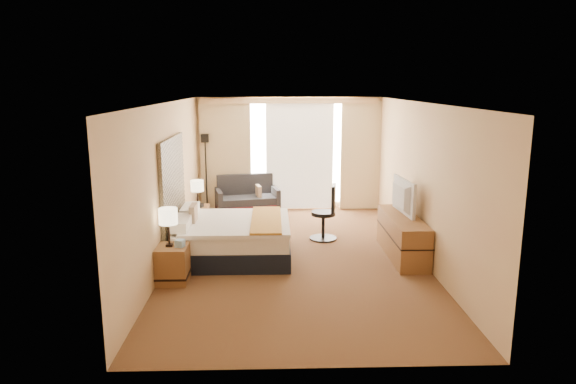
{
  "coord_description": "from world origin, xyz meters",
  "views": [
    {
      "loc": [
        -0.39,
        -8.32,
        2.9
      ],
      "look_at": [
        -0.11,
        0.4,
        1.05
      ],
      "focal_mm": 32.0,
      "sensor_mm": 36.0,
      "label": 1
    }
  ],
  "objects_px": {
    "bed": "(233,238)",
    "television": "(398,196)",
    "nightstand_right": "(197,220)",
    "media_dresser": "(403,236)",
    "loveseat": "(247,201)",
    "floor_lamp": "(206,157)",
    "desk_chair": "(326,215)",
    "lamp_left": "(168,217)",
    "nightstand_left": "(173,264)",
    "lamp_right": "(197,186)"
  },
  "relations": [
    {
      "from": "nightstand_left",
      "to": "television",
      "type": "xyz_separation_m",
      "value": [
        3.65,
        1.29,
        0.73
      ]
    },
    {
      "from": "lamp_right",
      "to": "nightstand_left",
      "type": "bearing_deg",
      "value": -90.73
    },
    {
      "from": "bed",
      "to": "television",
      "type": "xyz_separation_m",
      "value": [
        2.84,
        0.2,
        0.66
      ]
    },
    {
      "from": "floor_lamp",
      "to": "lamp_right",
      "type": "height_order",
      "value": "floor_lamp"
    },
    {
      "from": "nightstand_right",
      "to": "television",
      "type": "xyz_separation_m",
      "value": [
        3.65,
        -1.21,
        0.73
      ]
    },
    {
      "from": "nightstand_right",
      "to": "bed",
      "type": "distance_m",
      "value": 1.63
    },
    {
      "from": "floor_lamp",
      "to": "desk_chair",
      "type": "bearing_deg",
      "value": -42.2
    },
    {
      "from": "floor_lamp",
      "to": "bed",
      "type": "bearing_deg",
      "value": -75.57
    },
    {
      "from": "lamp_left",
      "to": "nightstand_left",
      "type": "bearing_deg",
      "value": -3.12
    },
    {
      "from": "desk_chair",
      "to": "television",
      "type": "height_order",
      "value": "television"
    },
    {
      "from": "bed",
      "to": "lamp_right",
      "type": "relative_size",
      "value": 3.62
    },
    {
      "from": "loveseat",
      "to": "floor_lamp",
      "type": "height_order",
      "value": "floor_lamp"
    },
    {
      "from": "floor_lamp",
      "to": "lamp_left",
      "type": "xyz_separation_m",
      "value": [
        -0.01,
        -4.35,
        -0.27
      ]
    },
    {
      "from": "media_dresser",
      "to": "television",
      "type": "height_order",
      "value": "television"
    },
    {
      "from": "nightstand_right",
      "to": "floor_lamp",
      "type": "distance_m",
      "value": 2.1
    },
    {
      "from": "nightstand_left",
      "to": "media_dresser",
      "type": "distance_m",
      "value": 3.85
    },
    {
      "from": "nightstand_left",
      "to": "bed",
      "type": "relative_size",
      "value": 0.29
    },
    {
      "from": "bed",
      "to": "floor_lamp",
      "type": "relative_size",
      "value": 1.06
    },
    {
      "from": "desk_chair",
      "to": "lamp_right",
      "type": "height_order",
      "value": "lamp_right"
    },
    {
      "from": "media_dresser",
      "to": "lamp_right",
      "type": "relative_size",
      "value": 3.44
    },
    {
      "from": "nightstand_left",
      "to": "desk_chair",
      "type": "xyz_separation_m",
      "value": [
        2.5,
        2.06,
        0.2
      ]
    },
    {
      "from": "nightstand_right",
      "to": "desk_chair",
      "type": "height_order",
      "value": "desk_chair"
    },
    {
      "from": "bed",
      "to": "floor_lamp",
      "type": "xyz_separation_m",
      "value": [
        -0.84,
        3.26,
        0.93
      ]
    },
    {
      "from": "desk_chair",
      "to": "lamp_left",
      "type": "xyz_separation_m",
      "value": [
        -2.54,
        -2.05,
        0.52
      ]
    },
    {
      "from": "desk_chair",
      "to": "nightstand_right",
      "type": "bearing_deg",
      "value": -178.74
    },
    {
      "from": "television",
      "to": "nightstand_right",
      "type": "bearing_deg",
      "value": 67.15
    },
    {
      "from": "nightstand_right",
      "to": "desk_chair",
      "type": "relative_size",
      "value": 0.52
    },
    {
      "from": "lamp_left",
      "to": "loveseat",
      "type": "bearing_deg",
      "value": 76.9
    },
    {
      "from": "desk_chair",
      "to": "nightstand_left",
      "type": "bearing_deg",
      "value": -129.23
    },
    {
      "from": "media_dresser",
      "to": "loveseat",
      "type": "bearing_deg",
      "value": 132.49
    },
    {
      "from": "floor_lamp",
      "to": "lamp_right",
      "type": "relative_size",
      "value": 3.41
    },
    {
      "from": "media_dresser",
      "to": "bed",
      "type": "xyz_separation_m",
      "value": [
        -2.89,
        0.04,
        -0.01
      ]
    },
    {
      "from": "loveseat",
      "to": "television",
      "type": "bearing_deg",
      "value": -58.25
    },
    {
      "from": "lamp_right",
      "to": "television",
      "type": "relative_size",
      "value": 0.5
    },
    {
      "from": "media_dresser",
      "to": "lamp_left",
      "type": "bearing_deg",
      "value": -164.33
    },
    {
      "from": "media_dresser",
      "to": "nightstand_right",
      "type": "bearing_deg",
      "value": 158.6
    },
    {
      "from": "bed",
      "to": "desk_chair",
      "type": "relative_size",
      "value": 1.79
    },
    {
      "from": "desk_chair",
      "to": "lamp_left",
      "type": "relative_size",
      "value": 1.84
    },
    {
      "from": "bed",
      "to": "lamp_left",
      "type": "relative_size",
      "value": 3.29
    },
    {
      "from": "nightstand_left",
      "to": "lamp_right",
      "type": "height_order",
      "value": "lamp_right"
    },
    {
      "from": "bed",
      "to": "loveseat",
      "type": "xyz_separation_m",
      "value": [
        0.1,
        3.01,
        -0.05
      ]
    },
    {
      "from": "loveseat",
      "to": "television",
      "type": "xyz_separation_m",
      "value": [
        2.74,
        -2.8,
        0.71
      ]
    },
    {
      "from": "lamp_right",
      "to": "loveseat",
      "type": "bearing_deg",
      "value": 61.26
    },
    {
      "from": "desk_chair",
      "to": "loveseat",
      "type": "bearing_deg",
      "value": 139.23
    },
    {
      "from": "nightstand_left",
      "to": "lamp_left",
      "type": "distance_m",
      "value": 0.72
    },
    {
      "from": "bed",
      "to": "floor_lamp",
      "type": "height_order",
      "value": "floor_lamp"
    },
    {
      "from": "floor_lamp",
      "to": "desk_chair",
      "type": "height_order",
      "value": "floor_lamp"
    },
    {
      "from": "nightstand_right",
      "to": "television",
      "type": "bearing_deg",
      "value": -18.37
    },
    {
      "from": "loveseat",
      "to": "floor_lamp",
      "type": "relative_size",
      "value": 0.85
    },
    {
      "from": "nightstand_right",
      "to": "lamp_right",
      "type": "distance_m",
      "value": 0.68
    }
  ]
}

